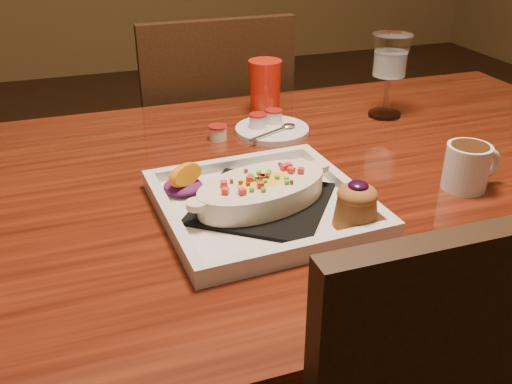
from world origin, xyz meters
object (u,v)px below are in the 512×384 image
object	(u,v)px
chair_far	(211,159)
coffee_mug	(468,165)
goblet	(390,60)
red_tumbler	(265,88)
table	(294,219)
plate	(269,198)
saucer	(271,128)

from	to	relation	value
chair_far	coffee_mug	size ratio (longest dim) A/B	8.79
goblet	red_tumbler	world-z (taller)	goblet
chair_far	red_tumbler	size ratio (longest dim) A/B	7.48
table	plate	size ratio (longest dim) A/B	4.52
chair_far	goblet	bearing A→B (deg)	126.20
plate	goblet	size ratio (longest dim) A/B	1.80
plate	red_tumbler	xyz separation A→B (m)	(0.15, 0.43, 0.04)
goblet	saucer	bearing A→B (deg)	-177.81
plate	goblet	bearing A→B (deg)	36.52
table	coffee_mug	xyz separation A→B (m)	(0.25, -0.15, 0.14)
chair_far	coffee_mug	xyz separation A→B (m)	(0.25, -0.78, 0.29)
chair_far	plate	size ratio (longest dim) A/B	2.81
table	goblet	distance (m)	0.43
chair_far	coffee_mug	distance (m)	0.87
goblet	saucer	world-z (taller)	goblet
plate	saucer	distance (m)	0.34
plate	saucer	xyz separation A→B (m)	(0.12, 0.32, -0.02)
coffee_mug	red_tumbler	distance (m)	0.50
table	red_tumbler	size ratio (longest dim) A/B	12.06
saucer	red_tumbler	size ratio (longest dim) A/B	1.25
chair_far	red_tumbler	world-z (taller)	chair_far
table	chair_far	size ratio (longest dim) A/B	1.61
red_tumbler	coffee_mug	bearing A→B (deg)	-66.48
red_tumbler	table	bearing A→B (deg)	-99.47
table	chair_far	world-z (taller)	chair_far
table	goblet	size ratio (longest dim) A/B	8.16
table	plate	world-z (taller)	plate
table	plate	bearing A→B (deg)	-128.83
coffee_mug	saucer	world-z (taller)	coffee_mug
plate	red_tumbler	size ratio (longest dim) A/B	2.67
plate	saucer	size ratio (longest dim) A/B	2.13
chair_far	plate	world-z (taller)	chair_far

